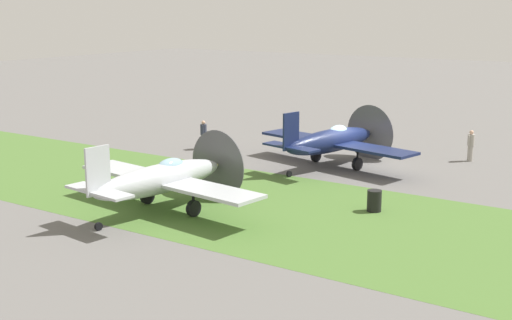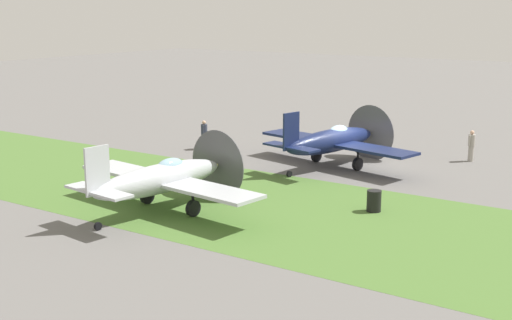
% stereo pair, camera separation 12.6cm
% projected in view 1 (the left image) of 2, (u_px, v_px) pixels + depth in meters
% --- Properties ---
extents(ground_plane, '(160.00, 160.00, 0.00)m').
position_uv_depth(ground_plane, '(357.00, 167.00, 36.69)').
color(ground_plane, '#605E5B').
extents(grass_verge, '(120.00, 11.00, 0.01)m').
position_uv_depth(grass_verge, '(263.00, 207.00, 29.30)').
color(grass_verge, '#476B2D').
rests_on(grass_verge, ground).
extents(airplane_lead, '(9.60, 7.67, 3.40)m').
position_uv_depth(airplane_lead, '(332.00, 141.00, 36.48)').
color(airplane_lead, '#141E47').
rests_on(airplane_lead, ground).
extents(airplane_wingman, '(9.58, 7.60, 3.40)m').
position_uv_depth(airplane_wingman, '(163.00, 178.00, 28.40)').
color(airplane_wingman, '#B2B7BC').
rests_on(airplane_wingman, ground).
extents(ground_crew_chief, '(0.38, 0.62, 1.73)m').
position_uv_depth(ground_crew_chief, '(471.00, 145.00, 37.97)').
color(ground_crew_chief, '#9E998E').
rests_on(ground_crew_chief, ground).
extents(ground_crew_mechanic, '(0.38, 0.57, 1.73)m').
position_uv_depth(ground_crew_mechanic, '(204.00, 134.00, 41.20)').
color(ground_crew_mechanic, '#2D3342').
rests_on(ground_crew_mechanic, ground).
extents(fuel_drum, '(0.60, 0.60, 0.90)m').
position_uv_depth(fuel_drum, '(374.00, 201.00, 28.65)').
color(fuel_drum, black).
rests_on(fuel_drum, ground).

